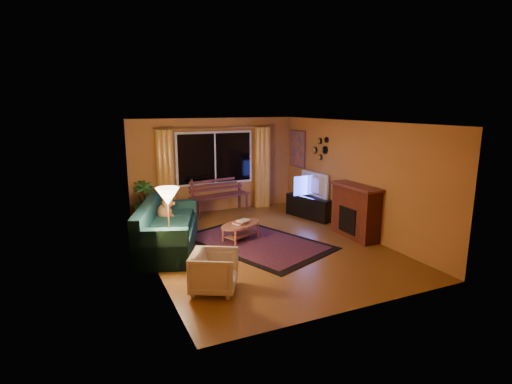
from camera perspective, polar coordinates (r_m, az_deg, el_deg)
name	(u,v)px	position (r m, az deg, el deg)	size (l,w,h in m)	color
floor	(262,245)	(8.36, 0.85, -7.52)	(4.50, 6.00, 0.02)	brown
ceiling	(262,122)	(7.87, 0.91, 10.02)	(4.50, 6.00, 0.02)	white
wall_back	(215,165)	(10.78, -5.95, 3.82)	(4.50, 0.02, 2.50)	#BA7938
wall_left	(148,195)	(7.37, -15.24, -0.46)	(0.02, 6.00, 2.50)	#BA7938
wall_right	(353,177)	(9.19, 13.75, 2.08)	(0.02, 6.00, 2.50)	#BA7938
window	(215,158)	(10.69, -5.86, 4.84)	(2.00, 0.02, 1.30)	black
curtain_rod	(215,128)	(10.58, -5.88, 9.11)	(0.03, 0.03, 3.20)	#BF8C3F
curtain_left	(165,174)	(10.33, -12.82, 2.49)	(0.36, 0.36, 2.24)	gold
curtain_right	(262,168)	(11.17, 0.87, 3.51)	(0.36, 0.36, 2.24)	gold
bench	(220,204)	(10.66, -5.11, -1.78)	(1.61, 0.47, 0.48)	#532627
potted_plant	(145,201)	(10.23, -15.64, -1.29)	(0.56, 0.56, 1.00)	#235B1E
sofa	(168,227)	(8.12, -12.46, -4.87)	(0.99, 2.31, 0.93)	#0D292C
dog	(165,209)	(8.56, -12.94, -2.35)	(0.33, 0.45, 0.49)	#916745
armchair	(214,270)	(6.28, -5.98, -10.96)	(0.68, 0.63, 0.70)	beige
floor_lamp	(169,229)	(7.08, -12.28, -5.20)	(0.24, 0.24, 1.45)	#BF8C3F
rug	(256,242)	(8.44, 0.04, -7.17)	(1.90, 3.00, 0.02)	maroon
coffee_table	(241,232)	(8.54, -2.21, -5.72)	(1.01, 1.01, 0.37)	#AC674D
tv_console	(311,207)	(10.32, 7.80, -2.12)	(0.44, 1.33, 0.55)	black
television	(311,185)	(10.19, 7.89, 1.05)	(1.06, 0.14, 0.61)	black
fireplace	(355,213)	(8.91, 14.03, -2.86)	(0.40, 1.20, 1.10)	maroon
mirror_cluster	(320,147)	(10.14, 9.16, 6.34)	(0.06, 0.60, 0.56)	black
painting	(297,149)	(11.13, 5.91, 6.16)	(0.04, 0.76, 0.96)	orange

